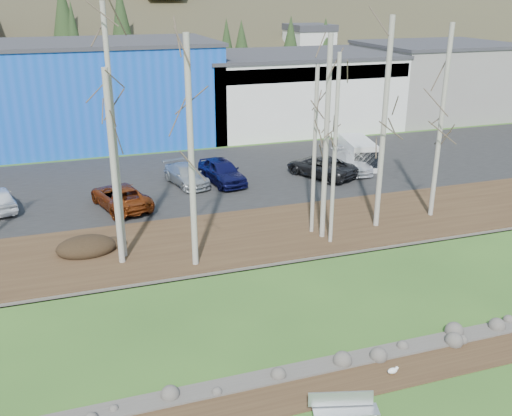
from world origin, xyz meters
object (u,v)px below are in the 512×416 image
object	(u,v)px
car_1	(121,196)
car_2	(186,175)
seagull	(393,371)
bench_intact	(344,409)
car_5	(352,162)
car_3	(222,171)
van_white	(358,153)
car_4	(321,166)

from	to	relation	value
car_1	car_2	xyz separation A→B (m)	(4.56, 3.07, -0.06)
seagull	car_1	xyz separation A→B (m)	(-6.98, 18.70, 0.67)
bench_intact	car_2	size ratio (longest dim) A/B	0.46
car_2	car_5	world-z (taller)	same
car_3	van_white	size ratio (longest dim) A/B	1.02
car_4	car_5	world-z (taller)	car_4
car_1	car_5	distance (m)	16.50
car_4	van_white	bearing A→B (deg)	175.99
seagull	car_5	size ratio (longest dim) A/B	0.10
car_1	car_4	world-z (taller)	car_4
bench_intact	car_1	distance (m)	20.70
seagull	car_2	bearing A→B (deg)	103.33
car_2	car_4	xyz separation A→B (m)	(9.15, -1.18, 0.07)
car_1	car_2	distance (m)	5.50
bench_intact	seagull	xyz separation A→B (m)	(2.60, 1.53, -0.32)
car_1	bench_intact	bearing A→B (deg)	86.97
car_5	seagull	bearing A→B (deg)	-109.36
car_5	van_white	distance (m)	1.45
bench_intact	car_3	distance (m)	23.03
bench_intact	car_2	world-z (taller)	car_2
seagull	car_4	xyz separation A→B (m)	(6.73, 20.59, 0.68)
bench_intact	van_white	distance (m)	26.93
bench_intact	seagull	size ratio (longest dim) A/B	4.77
seagull	car_3	distance (m)	21.37
car_5	van_white	world-z (taller)	van_white
bench_intact	van_white	world-z (taller)	van_white
seagull	car_4	distance (m)	21.68
car_2	van_white	distance (m)	12.79
bench_intact	car_5	world-z (taller)	car_5
car_3	van_white	world-z (taller)	van_white
bench_intact	car_5	size ratio (longest dim) A/B	0.46
car_3	car_2	bearing A→B (deg)	160.57
car_5	van_white	xyz separation A→B (m)	(1.01, 0.99, 0.31)
bench_intact	car_3	bearing A→B (deg)	99.11
bench_intact	car_4	bearing A→B (deg)	82.50
car_3	van_white	distance (m)	10.47
car_3	car_4	xyz separation A→B (m)	(6.82, -0.77, -0.10)
seagull	car_5	xyz separation A→B (m)	(9.35, 21.08, 0.61)
seagull	van_white	world-z (taller)	van_white
seagull	van_white	bearing A→B (deg)	71.86
bench_intact	car_1	size ratio (longest dim) A/B	0.40
car_2	van_white	world-z (taller)	van_white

